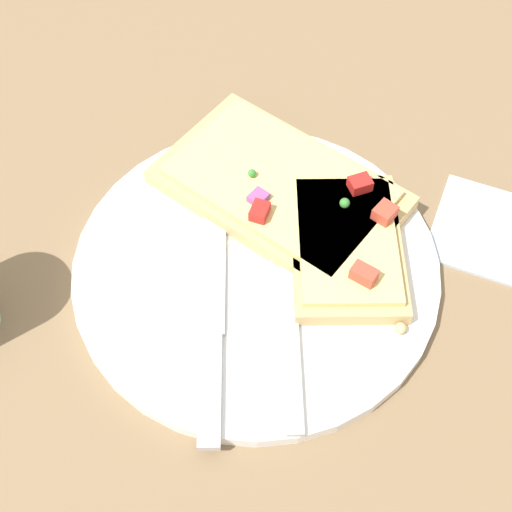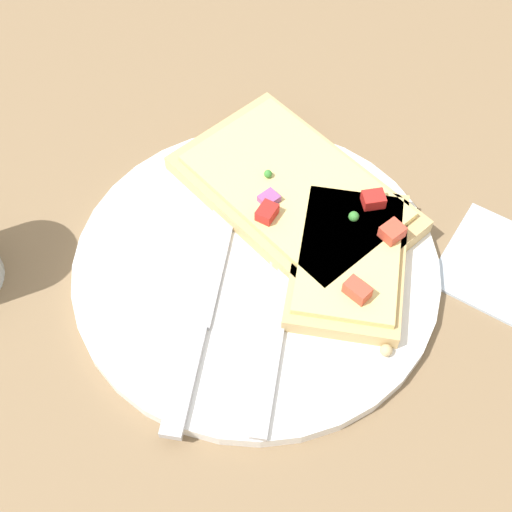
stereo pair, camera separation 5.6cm
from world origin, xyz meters
TOP-DOWN VIEW (x-y plane):
  - ground_plane at (0.00, 0.00)m, footprint 4.00×4.00m
  - plate at (0.00, 0.00)m, footprint 0.30×0.30m
  - fork at (0.03, -0.01)m, footprint 0.11×0.22m
  - knife at (-0.01, -0.07)m, footprint 0.11×0.22m
  - pizza_slice_main at (-0.01, 0.07)m, footprint 0.23×0.17m
  - pizza_slice_corner at (0.06, 0.04)m, footprint 0.13×0.16m
  - crumb_scatter at (0.08, -0.00)m, footprint 0.18×0.07m

SIDE VIEW (x-z plane):
  - ground_plane at x=0.00m, z-range 0.00..0.00m
  - plate at x=0.00m, z-range 0.00..0.01m
  - knife at x=-0.01m, z-range 0.01..0.02m
  - fork at x=0.03m, z-range 0.01..0.02m
  - crumb_scatter at x=0.08m, z-range 0.01..0.02m
  - pizza_slice_main at x=-0.01m, z-range 0.01..0.04m
  - pizza_slice_corner at x=0.06m, z-range 0.01..0.04m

